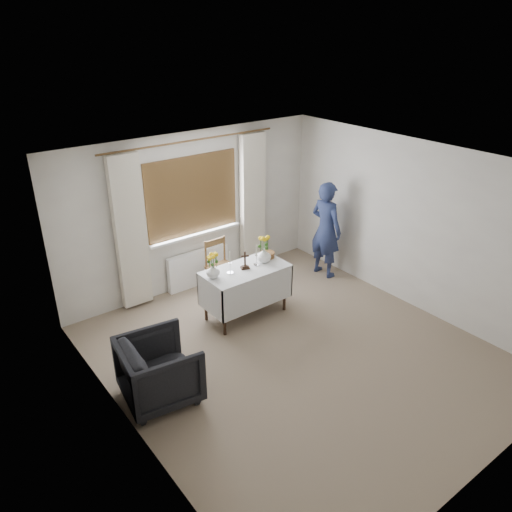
{
  "coord_description": "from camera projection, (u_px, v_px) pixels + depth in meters",
  "views": [
    {
      "loc": [
        -3.67,
        -3.93,
        3.98
      ],
      "look_at": [
        0.09,
        0.98,
        1.03
      ],
      "focal_mm": 35.0,
      "sensor_mm": 36.0,
      "label": 1
    }
  ],
  "objects": [
    {
      "name": "wicker_basket",
      "position": [
        267.0,
        255.0,
        7.42
      ],
      "size": [
        0.28,
        0.28,
        0.08
      ],
      "primitive_type": "cylinder",
      "rotation": [
        0.0,
        0.0,
        -0.38
      ],
      "color": "brown",
      "rests_on": "altar_table"
    },
    {
      "name": "flower_vase_right",
      "position": [
        264.0,
        255.0,
        7.25
      ],
      "size": [
        0.27,
        0.27,
        0.22
      ],
      "primitive_type": "imported",
      "rotation": [
        0.0,
        0.0,
        0.39
      ],
      "color": "white",
      "rests_on": "altar_table"
    },
    {
      "name": "armchair",
      "position": [
        160.0,
        370.0,
        5.65
      ],
      "size": [
        0.94,
        0.92,
        0.76
      ],
      "primitive_type": "imported",
      "rotation": [
        0.0,
        0.0,
        1.43
      ],
      "color": "black",
      "rests_on": "ground"
    },
    {
      "name": "wooden_cross",
      "position": [
        245.0,
        260.0,
        7.04
      ],
      "size": [
        0.15,
        0.13,
        0.26
      ],
      "primitive_type": null,
      "rotation": [
        0.0,
        0.0,
        -0.37
      ],
      "color": "black",
      "rests_on": "altar_table"
    },
    {
      "name": "altar_table",
      "position": [
        246.0,
        292.0,
        7.25
      ],
      "size": [
        1.24,
        0.64,
        0.76
      ],
      "primitive_type": "cube",
      "color": "silver",
      "rests_on": "ground"
    },
    {
      "name": "candlestick_right",
      "position": [
        256.0,
        255.0,
        7.13
      ],
      "size": [
        0.11,
        0.11,
        0.32
      ],
      "primitive_type": null,
      "rotation": [
        0.0,
        0.0,
        -0.22
      ],
      "color": "silver",
      "rests_on": "altar_table"
    },
    {
      "name": "candlestick_left",
      "position": [
        230.0,
        263.0,
        6.9
      ],
      "size": [
        0.12,
        0.12,
        0.33
      ],
      "primitive_type": null,
      "rotation": [
        0.0,
        0.0,
        0.36
      ],
      "color": "silver",
      "rests_on": "altar_table"
    },
    {
      "name": "flower_vase_left",
      "position": [
        213.0,
        271.0,
        6.81
      ],
      "size": [
        0.21,
        0.21,
        0.2
      ],
      "primitive_type": "imported",
      "rotation": [
        0.0,
        0.0,
        -0.1
      ],
      "color": "white",
      "rests_on": "altar_table"
    },
    {
      "name": "ground",
      "position": [
        296.0,
        354.0,
        6.54
      ],
      "size": [
        5.0,
        5.0,
        0.0
      ],
      "primitive_type": "plane",
      "color": "#806B58",
      "rests_on": "ground"
    },
    {
      "name": "wooden_chair",
      "position": [
        222.0,
        268.0,
        7.8
      ],
      "size": [
        0.43,
        0.43,
        0.9
      ],
      "primitive_type": null,
      "rotation": [
        0.0,
        0.0,
        0.03
      ],
      "color": "brown",
      "rests_on": "ground"
    },
    {
      "name": "person",
      "position": [
        326.0,
        229.0,
        8.27
      ],
      "size": [
        0.44,
        0.63,
        1.64
      ],
      "primitive_type": "imported",
      "rotation": [
        0.0,
        0.0,
        1.66
      ],
      "color": "navy",
      "rests_on": "ground"
    },
    {
      "name": "radiator",
      "position": [
        198.0,
        268.0,
        8.15
      ],
      "size": [
        1.1,
        0.1,
        0.6
      ],
      "primitive_type": "cube",
      "color": "white",
      "rests_on": "ground"
    }
  ]
}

